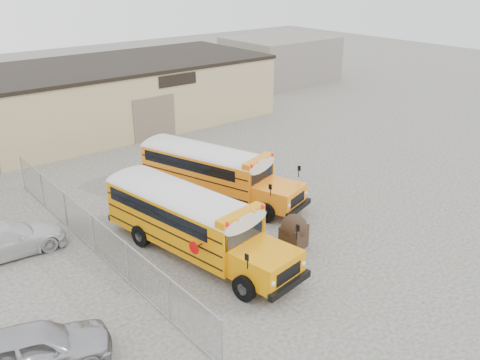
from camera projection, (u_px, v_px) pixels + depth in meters
ground at (248, 237)px, 24.13m from camera, size 120.00×120.00×0.00m
warehouse at (68, 101)px, 37.64m from camera, size 30.20×10.20×4.67m
chainlink_fence at (93, 234)px, 22.48m from camera, size 0.07×18.07×1.81m
distant_building_right at (280, 59)px, 54.49m from camera, size 10.00×8.00×4.40m
school_bus_left at (108, 181)px, 25.89m from camera, size 3.86×9.91×2.83m
school_bus_right at (135, 149)px, 30.57m from camera, size 4.93×9.48×2.70m
tarp_bundle at (294, 231)px, 22.92m from camera, size 1.26×1.18×1.56m
car_silver at (35, 348)px, 16.05m from camera, size 4.83×2.98×1.53m
car_white at (4, 240)px, 22.37m from camera, size 5.07×2.23×1.45m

